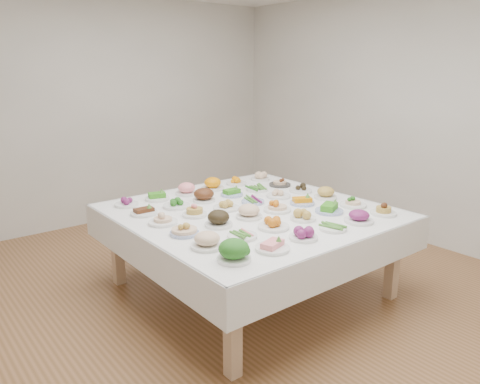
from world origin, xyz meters
TOP-DOWN VIEW (x-y plane):
  - room_envelope at (0.00, 0.00)m, footprint 5.02×5.02m
  - display_table at (0.19, -0.22)m, footprint 2.10×2.10m
  - dish_0 at (-0.59, -0.99)m, footprint 0.25×0.25m
  - dish_1 at (-0.28, -1.01)m, footprint 0.23×0.23m
  - dish_2 at (0.04, -0.99)m, footprint 0.20×0.20m
  - dish_3 at (0.35, -0.99)m, footprint 0.20×0.20m
  - dish_4 at (0.65, -1.00)m, footprint 0.23×0.23m
  - dish_5 at (0.97, -1.00)m, footprint 0.21×0.21m
  - dish_6 at (-0.60, -0.70)m, footprint 0.23×0.23m
  - dish_7 at (-0.29, -0.70)m, footprint 0.21×0.21m
  - dish_8 at (0.02, -0.69)m, footprint 0.24×0.24m
  - dish_9 at (0.35, -0.68)m, footprint 0.21×0.21m
  - dish_10 at (0.66, -0.68)m, footprint 0.23×0.23m
  - dish_11 at (0.97, -0.69)m, footprint 0.23×0.23m
  - dish_12 at (-0.58, -0.39)m, footprint 0.21×0.21m
  - dish_13 at (-0.27, -0.39)m, footprint 0.21×0.21m
  - dish_14 at (0.04, -0.38)m, footprint 0.22×0.22m
  - dish_15 at (0.35, -0.38)m, footprint 0.25×0.25m
  - dish_16 at (0.66, -0.37)m, footprint 0.22×0.22m
  - dish_17 at (0.97, -0.37)m, footprint 0.21×0.21m
  - dish_18 at (-0.58, -0.07)m, footprint 0.23×0.23m
  - dish_19 at (-0.28, -0.06)m, footprint 0.20×0.20m
  - dish_20 at (0.04, -0.07)m, footprint 0.23×0.23m
  - dish_21 at (0.34, -0.07)m, footprint 0.23×0.20m
  - dish_22 at (0.65, -0.07)m, footprint 0.22×0.22m
  - dish_23 at (0.96, -0.06)m, footprint 0.22×0.22m
  - dish_24 at (-0.59, 0.24)m, footprint 0.22×0.22m
  - dish_25 at (-0.27, 0.25)m, footprint 0.23×0.23m
  - dish_26 at (0.02, 0.25)m, footprint 0.22×0.22m
  - dish_27 at (0.34, 0.25)m, footprint 0.21×0.21m
  - dish_28 at (0.65, 0.25)m, footprint 0.21×0.21m
  - dish_29 at (0.97, 0.25)m, footprint 0.22×0.22m
  - dish_30 at (-0.59, 0.56)m, footprint 0.21×0.21m
  - dish_31 at (-0.29, 0.56)m, footprint 0.22×0.22m
  - dish_32 at (0.03, 0.56)m, footprint 0.21×0.21m
  - dish_33 at (0.34, 0.56)m, footprint 0.23×0.23m
  - dish_34 at (0.65, 0.57)m, footprint 0.21×0.21m
  - dish_35 at (0.97, 0.56)m, footprint 0.20×0.20m

SIDE VIEW (x-z plane):
  - display_table at x=0.19m, z-range 0.31..1.06m
  - dish_7 at x=-0.29m, z-range 0.75..0.80m
  - dish_3 at x=0.35m, z-range 0.75..0.80m
  - dish_21 at x=0.34m, z-range 0.75..0.80m
  - dish_28 at x=0.65m, z-range 0.75..0.80m
  - dish_34 at x=0.65m, z-range 0.74..0.82m
  - dish_22 at x=0.65m, z-range 0.74..0.83m
  - dish_30 at x=-0.59m, z-range 0.74..0.83m
  - dish_23 at x=0.96m, z-range 0.74..0.83m
  - dish_27 at x=0.34m, z-range 0.74..0.84m
  - dish_25 at x=-0.27m, z-range 0.74..0.83m
  - dish_1 at x=-0.28m, z-range 0.74..0.84m
  - dish_31 at x=-0.29m, z-range 0.74..0.84m
  - dish_24 at x=-0.59m, z-range 0.74..0.84m
  - dish_35 at x=0.97m, z-range 0.75..0.84m
  - dish_20 at x=0.04m, z-range 0.74..0.84m
  - dish_16 at x=0.66m, z-range 0.74..0.85m
  - dish_19 at x=-0.28m, z-range 0.74..0.85m
  - dish_9 at x=0.35m, z-range 0.75..0.85m
  - dish_8 at x=0.02m, z-range 0.74..0.85m
  - dish_2 at x=0.04m, z-range 0.75..0.85m
  - dish_29 at x=0.97m, z-range 0.74..0.85m
  - dish_10 at x=0.66m, z-range 0.74..0.86m
  - dish_5 at x=0.97m, z-range 0.74..0.86m
  - dish_11 at x=0.97m, z-range 0.74..0.86m
  - dish_17 at x=0.97m, z-range 0.74..0.86m
  - dish_13 at x=-0.27m, z-range 0.74..0.86m
  - dish_33 at x=0.34m, z-range 0.74..0.86m
  - dish_18 at x=-0.58m, z-range 0.75..0.87m
  - dish_6 at x=-0.60m, z-range 0.74..0.87m
  - dish_14 at x=0.04m, z-range 0.75..0.87m
  - dish_26 at x=0.02m, z-range 0.75..0.87m
  - dish_12 at x=-0.58m, z-range 0.75..0.87m
  - dish_32 at x=0.03m, z-range 0.75..0.87m
  - dish_4 at x=0.65m, z-range 0.75..0.88m
  - dish_15 at x=0.35m, z-range 0.75..0.88m
  - dish_0 at x=-0.59m, z-range 0.75..0.89m
  - room_envelope at x=0.00m, z-range 0.43..3.24m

